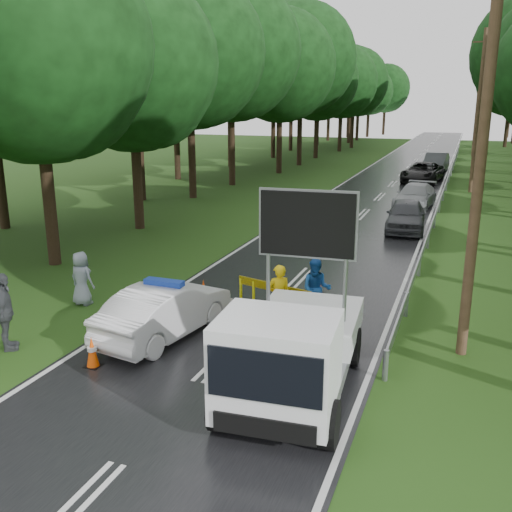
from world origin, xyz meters
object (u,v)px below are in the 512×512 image
at_px(officer, 279,297).
at_px(work_truck, 292,349).
at_px(barrier, 274,292).
at_px(police_sedan, 165,311).
at_px(civilian, 316,289).
at_px(queue_car_second, 415,196).
at_px(queue_car_first, 406,215).
at_px(queue_car_third, 423,172).
at_px(queue_car_fourth, 436,163).

bearing_deg(officer, work_truck, 79.24).
xyz_separation_m(barrier, officer, (0.36, -0.66, 0.12)).
height_order(police_sedan, civilian, civilian).
xyz_separation_m(work_truck, officer, (-1.40, 3.45, -0.22)).
xyz_separation_m(police_sedan, queue_car_second, (4.18, 20.53, -0.03)).
relative_size(work_truck, queue_car_first, 1.23).
bearing_deg(queue_car_second, civilian, -87.93).
distance_m(civilian, queue_car_third, 28.63).
bearing_deg(barrier, queue_car_third, 103.12).
relative_size(officer, queue_car_first, 0.41).
height_order(police_sedan, queue_car_fourth, queue_car_fourth).
bearing_deg(police_sedan, civilian, -132.74).
height_order(queue_car_third, queue_car_fourth, queue_car_fourth).
height_order(work_truck, barrier, work_truck).
relative_size(police_sedan, queue_car_fourth, 0.90).
bearing_deg(work_truck, queue_car_second, 85.05).
height_order(officer, civilian, officer).
bearing_deg(barrier, work_truck, -50.52).
relative_size(work_truck, queue_car_second, 1.14).
relative_size(barrier, queue_car_first, 0.55).
relative_size(queue_car_first, queue_car_fourth, 0.88).
height_order(civilian, queue_car_third, civilian).
relative_size(civilian, queue_car_first, 0.40).
distance_m(civilian, queue_car_second, 18.02).
relative_size(queue_car_second, queue_car_third, 0.87).
bearing_deg(queue_car_second, police_sedan, -96.43).
relative_size(barrier, queue_car_second, 0.51).
bearing_deg(queue_car_first, queue_car_second, 87.51).
xyz_separation_m(barrier, queue_car_first, (2.20, 12.33, -0.03)).
bearing_deg(officer, queue_car_third, -125.29).
distance_m(police_sedan, barrier, 3.06).
xyz_separation_m(police_sedan, barrier, (2.13, 2.20, 0.06)).
xyz_separation_m(officer, queue_car_first, (1.84, 12.99, -0.15)).
distance_m(work_truck, barrier, 4.49).
xyz_separation_m(police_sedan, queue_car_fourth, (4.24, 37.72, 0.11)).
relative_size(queue_car_first, queue_car_second, 0.93).
distance_m(barrier, queue_car_first, 12.52).
relative_size(barrier, queue_car_third, 0.44).
distance_m(police_sedan, queue_car_fourth, 37.96).
distance_m(work_truck, queue_car_third, 33.08).
bearing_deg(barrier, civilian, 33.35).
relative_size(work_truck, civilian, 3.07).
bearing_deg(barrier, queue_car_first, 96.15).
relative_size(work_truck, officer, 3.00).
distance_m(police_sedan, queue_car_first, 15.16).
height_order(queue_car_first, queue_car_third, queue_car_third).
bearing_deg(queue_car_second, queue_car_third, 97.58).
height_order(queue_car_first, queue_car_second, queue_car_first).
distance_m(barrier, queue_car_third, 29.01).
height_order(work_truck, queue_car_third, work_truck).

